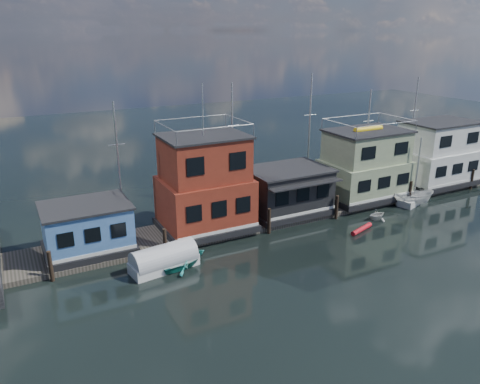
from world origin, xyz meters
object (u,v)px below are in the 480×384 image
houseboat_blue (87,228)px  houseboat_green (365,166)px  dinghy_white (377,214)px  motorboat (413,198)px  day_sailer (413,199)px  red_kayak (362,229)px  houseboat_dark (287,190)px  dinghy_teal (184,260)px  houseboat_white (437,154)px  houseboat_red (205,185)px  tarp_runabout (164,260)px

houseboat_blue → houseboat_green: bearing=0.0°
dinghy_white → houseboat_green: bearing=-31.7°
motorboat → day_sailer: size_ratio=0.60×
houseboat_green → dinghy_white: bearing=-117.4°
houseboat_green → red_kayak: houseboat_green is taller
houseboat_dark → day_sailer: bearing=-13.2°
dinghy_teal → houseboat_white: bearing=-98.6°
dinghy_teal → motorboat: motorboat is taller
houseboat_red → dinghy_teal: 7.12m
red_kayak → houseboat_green: bearing=29.8°
houseboat_red → tarp_runabout: (-5.23, -4.66, -3.38)m
houseboat_red → tarp_runabout: 7.78m
houseboat_green → day_sailer: size_ratio=1.29×
dinghy_teal → red_kayak: bearing=-112.1°
houseboat_green → tarp_runabout: bearing=-168.2°
houseboat_red → dinghy_white: size_ratio=6.17×
houseboat_dark → dinghy_white: size_ratio=3.85×
tarp_runabout → dinghy_teal: (1.43, -0.10, -0.31)m
houseboat_white → motorboat: 8.12m
dinghy_teal → day_sailer: (24.65, 1.74, -0.02)m
houseboat_blue → houseboat_dark: (17.50, -0.02, 0.21)m
dinghy_white → day_sailer: bearing=-79.7°
houseboat_red → houseboat_white: size_ratio=1.41×
houseboat_blue → houseboat_red: size_ratio=0.54×
houseboat_white → tarp_runabout: 32.69m
dinghy_white → motorboat: size_ratio=0.49×
red_kayak → motorboat: motorboat is taller
houseboat_blue → motorboat: (29.72, -3.51, -1.45)m
houseboat_red → motorboat: houseboat_red is taller
tarp_runabout → houseboat_blue: bearing=124.4°
houseboat_blue → red_kayak: houseboat_blue is taller
houseboat_dark → tarp_runabout: bearing=-160.7°
houseboat_green → houseboat_blue: bearing=-180.0°
houseboat_dark → red_kayak: size_ratio=2.68×
houseboat_blue → dinghy_teal: size_ratio=1.61×
houseboat_blue → houseboat_green: houseboat_green is taller
red_kayak → day_sailer: day_sailer is taller
red_kayak → dinghy_teal: size_ratio=0.69×
houseboat_blue → day_sailer: 30.55m
houseboat_blue → red_kayak: bearing=-15.9°
motorboat → day_sailer: 0.87m
dinghy_white → dinghy_teal: bearing=86.1°
tarp_runabout → dinghy_white: size_ratio=2.61×
houseboat_dark → houseboat_green: bearing=0.1°
houseboat_white → day_sailer: size_ratio=1.29×
houseboat_red → day_sailer: bearing=-8.2°
houseboat_blue → houseboat_dark: size_ratio=0.86×
dinghy_teal → day_sailer: day_sailer is taller
houseboat_green → motorboat: bearing=-47.4°
day_sailer → tarp_runabout: bearing=164.9°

